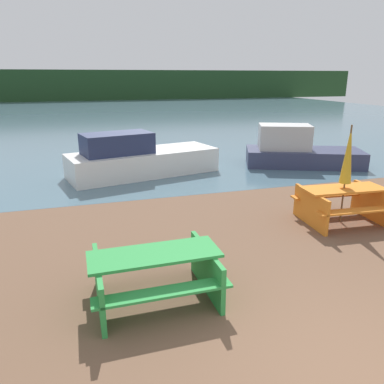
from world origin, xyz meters
TOP-DOWN VIEW (x-y plane):
  - water at (0.00, 32.07)m, footprint 60.00×50.00m
  - far_treeline at (0.00, 52.07)m, footprint 80.00×1.60m
  - picnic_table_green at (-1.81, 2.39)m, footprint 1.89×1.40m
  - picnic_table_orange at (2.82, 4.22)m, footprint 1.92×1.51m
  - umbrella_gold at (2.82, 4.22)m, footprint 0.26×0.26m
  - boat at (-0.88, 9.74)m, footprint 5.14×2.75m
  - boat_second at (4.94, 9.47)m, footprint 4.45×3.11m

SIDE VIEW (x-z plane):
  - water at x=0.00m, z-range 0.00..0.00m
  - picnic_table_green at x=-1.81m, z-range 0.08..0.83m
  - picnic_table_orange at x=2.82m, z-range 0.08..0.88m
  - boat_second at x=4.94m, z-range -0.21..1.28m
  - boat at x=-0.88m, z-range -0.18..1.27m
  - umbrella_gold at x=2.82m, z-range 0.44..2.62m
  - far_treeline at x=0.00m, z-range 0.00..4.00m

